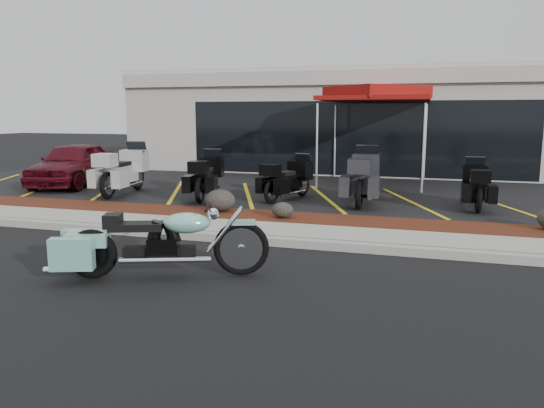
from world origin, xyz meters
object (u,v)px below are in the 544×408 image
(hero_cruiser, at_px, (241,240))
(touring_white, at_px, (137,166))
(traffic_cone, at_px, (302,180))
(popup_canopy, at_px, (376,95))
(parked_car, at_px, (74,164))

(hero_cruiser, relative_size, touring_white, 1.26)
(touring_white, height_order, traffic_cone, touring_white)
(hero_cruiser, xyz_separation_m, popup_canopy, (0.86, 9.94, 2.38))
(traffic_cone, height_order, popup_canopy, popup_canopy)
(hero_cruiser, bearing_deg, traffic_cone, 77.76)
(hero_cruiser, relative_size, popup_canopy, 0.78)
(hero_cruiser, xyz_separation_m, touring_white, (-5.63, 6.55, 0.32))
(hero_cruiser, height_order, parked_car, parked_car)
(touring_white, xyz_separation_m, traffic_cone, (4.51, 1.88, -0.50))
(hero_cruiser, xyz_separation_m, traffic_cone, (-1.13, 8.43, -0.18))
(traffic_cone, bearing_deg, popup_canopy, 37.24)
(parked_car, xyz_separation_m, traffic_cone, (6.93, 1.56, -0.46))
(traffic_cone, xyz_separation_m, popup_canopy, (1.99, 1.51, 2.56))
(hero_cruiser, bearing_deg, parked_car, 119.70)
(parked_car, bearing_deg, touring_white, -18.67)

